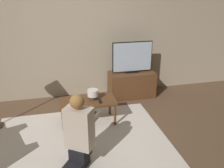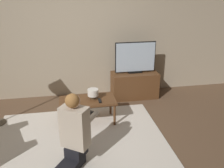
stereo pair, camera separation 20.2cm
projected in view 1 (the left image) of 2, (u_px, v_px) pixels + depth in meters
name	position (u px, v px, depth m)	size (l,w,h in m)	color
ground_plane	(83.00, 148.00, 3.59)	(10.00, 10.00, 0.00)	brown
wall_back	(68.00, 33.00, 4.85)	(10.00, 0.06, 2.60)	tan
rug	(83.00, 147.00, 3.58)	(2.55, 2.30, 0.02)	silver
tv_stand	(132.00, 84.00, 5.16)	(0.93, 0.43, 0.53)	brown
tv	(132.00, 57.00, 4.94)	(0.81, 0.08, 0.63)	black
coffee_table	(88.00, 103.00, 4.11)	(0.92, 0.46, 0.42)	brown
person_kneeling	(79.00, 133.00, 3.08)	(0.66, 0.81, 0.98)	black
table_lamp	(93.00, 94.00, 4.09)	(0.18, 0.18, 0.17)	#4C3823
remote	(100.00, 101.00, 4.05)	(0.04, 0.15, 0.02)	black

